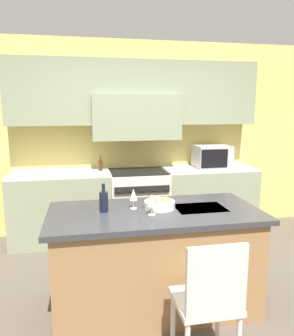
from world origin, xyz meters
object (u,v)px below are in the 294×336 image
(wine_glass_near, at_px, (152,201))
(oil_bottle_on_counter, at_px, (101,165))
(range_stove, at_px, (138,204))
(wine_bottle, at_px, (104,201))
(fruit_bowl, at_px, (160,204))
(island_chair, at_px, (209,298))
(microwave, at_px, (212,156))
(wine_glass_far, at_px, (133,195))

(wine_glass_near, bearing_deg, oil_bottle_on_counter, 99.90)
(range_stove, bearing_deg, wine_glass_near, -95.74)
(wine_bottle, height_order, wine_glass_near, wine_bottle)
(fruit_bowl, distance_m, oil_bottle_on_counter, 1.72)
(island_chair, height_order, oil_bottle_on_counter, oil_bottle_on_counter)
(range_stove, distance_m, fruit_bowl, 1.67)
(microwave, height_order, wine_glass_far, microwave)
(island_chair, xyz_separation_m, fruit_bowl, (-0.15, 0.83, 0.41))
(wine_bottle, relative_size, oil_bottle_on_counter, 1.26)
(island_chair, distance_m, wine_glass_far, 1.07)
(microwave, bearing_deg, range_stove, -179.00)
(wine_glass_near, distance_m, wine_glass_far, 0.23)
(wine_glass_far, distance_m, oil_bottle_on_counter, 1.64)
(range_stove, distance_m, oil_bottle_on_counter, 0.74)
(wine_bottle, height_order, fruit_bowl, wine_bottle)
(wine_glass_far, bearing_deg, microwave, 49.25)
(microwave, relative_size, wine_glass_near, 2.67)
(fruit_bowl, bearing_deg, island_chair, -79.99)
(range_stove, xyz_separation_m, island_chair, (0.08, -2.44, 0.06))
(island_chair, distance_m, wine_glass_near, 0.87)
(microwave, distance_m, island_chair, 2.71)
(microwave, distance_m, wine_bottle, 2.30)
(range_stove, relative_size, wine_bottle, 3.79)
(range_stove, xyz_separation_m, wine_glass_far, (-0.30, -1.57, 0.55))
(oil_bottle_on_counter, bearing_deg, island_chair, -77.03)
(microwave, distance_m, wine_glass_near, 2.18)
(wine_glass_far, bearing_deg, wine_bottle, -172.95)
(fruit_bowl, bearing_deg, range_stove, 87.52)
(fruit_bowl, bearing_deg, microwave, 54.93)
(wine_bottle, xyz_separation_m, wine_glass_far, (0.26, 0.03, 0.03))
(microwave, bearing_deg, island_chair, -111.99)
(wine_glass_far, xyz_separation_m, oil_bottle_on_counter, (-0.20, 1.63, -0.00))
(range_stove, relative_size, oil_bottle_on_counter, 4.78)
(wine_bottle, bearing_deg, island_chair, -52.62)
(island_chair, xyz_separation_m, oil_bottle_on_counter, (-0.57, 2.49, 0.49))
(range_stove, height_order, fruit_bowl, fruit_bowl)
(wine_glass_far, bearing_deg, oil_bottle_on_counter, 96.93)
(fruit_bowl, xyz_separation_m, oil_bottle_on_counter, (-0.43, 1.66, 0.08))
(microwave, relative_size, fruit_bowl, 1.78)
(island_chair, bearing_deg, wine_bottle, 127.38)
(wine_bottle, bearing_deg, range_stove, 70.73)
(range_stove, height_order, wine_glass_far, wine_glass_far)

